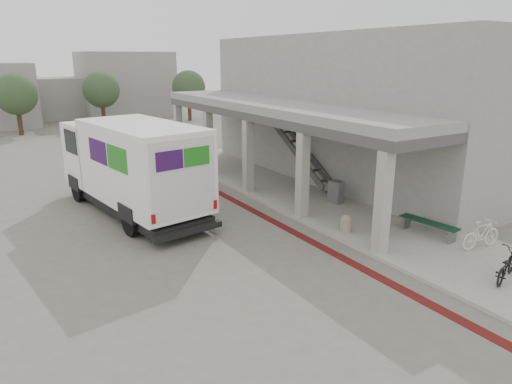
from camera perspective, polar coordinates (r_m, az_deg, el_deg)
ground at (r=16.13m, az=0.76°, el=-5.16°), size 120.00×120.00×0.00m
bike_lane_stripe at (r=18.21m, az=0.05°, el=-2.56°), size 0.35×40.00×0.01m
sidewalk at (r=18.43m, az=11.33°, el=-2.48°), size 4.40×28.00×0.12m
transit_building at (r=22.85m, az=9.38°, el=9.86°), size 7.60×17.00×7.00m
distant_backdrop at (r=48.92m, az=-25.98°, el=11.05°), size 28.00×10.00×6.50m
tree_left at (r=40.86m, az=-27.81°, el=10.74°), size 3.20×3.20×4.80m
tree_mid at (r=43.91m, az=-18.77°, el=12.01°), size 3.20×3.20×4.80m
tree_right at (r=45.48m, az=-8.41°, el=12.81°), size 3.20×3.20×4.80m
fedex_truck at (r=18.41m, az=-15.36°, el=3.31°), size 3.77×8.81×3.64m
bench at (r=16.59m, az=20.77°, el=-3.93°), size 0.70×2.09×0.48m
bollard_near at (r=16.09m, az=15.62°, el=-4.33°), size 0.37×0.37×0.56m
bollard_far at (r=16.15m, az=11.19°, el=-3.84°), size 0.41×0.41×0.61m
utility_cabinet at (r=19.21m, az=9.95°, el=0.02°), size 0.53×0.64×0.94m
bicycle_black at (r=14.21m, az=28.83°, el=-8.04°), size 1.71×1.01×0.85m
bicycle_cream at (r=16.09m, az=26.35°, el=-4.76°), size 1.60×0.63×0.94m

